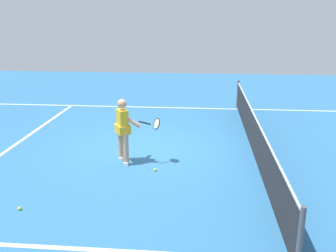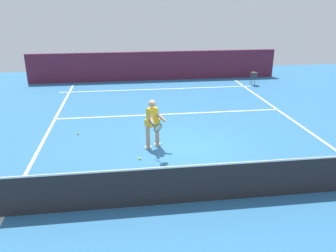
# 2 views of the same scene
# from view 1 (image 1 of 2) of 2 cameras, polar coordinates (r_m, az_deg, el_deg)

# --- Properties ---
(ground_plane) EXTENTS (26.63, 26.63, 0.00)m
(ground_plane) POSITION_cam_1_polar(r_m,az_deg,el_deg) (10.15, -3.18, -3.33)
(ground_plane) COLOR teal
(service_line_marking) EXTENTS (9.14, 0.10, 0.01)m
(service_line_marking) POSITION_cam_1_polar(r_m,az_deg,el_deg) (11.24, -21.76, -2.52)
(service_line_marking) COLOR white
(service_line_marking) RESTS_ON ground
(sideline_left_marking) EXTENTS (0.10, 18.49, 0.01)m
(sideline_left_marking) POSITION_cam_1_polar(r_m,az_deg,el_deg) (14.49, -0.59, 2.79)
(sideline_left_marking) COLOR white
(sideline_left_marking) RESTS_ON ground
(sideline_right_marking) EXTENTS (0.10, 18.49, 0.01)m
(sideline_right_marking) POSITION_cam_1_polar(r_m,az_deg,el_deg) (6.13, -9.62, -17.84)
(sideline_right_marking) COLOR white
(sideline_right_marking) RESTS_ON ground
(court_net) EXTENTS (9.82, 0.08, 1.03)m
(court_net) POSITION_cam_1_polar(r_m,az_deg,el_deg) (9.98, 12.74, -1.14)
(court_net) COLOR #4C4C51
(court_net) RESTS_ON ground
(tennis_player) EXTENTS (0.68, 1.14, 1.55)m
(tennis_player) POSITION_cam_1_polar(r_m,az_deg,el_deg) (8.99, -6.60, -0.36)
(tennis_player) COLOR tan
(tennis_player) RESTS_ON ground
(tennis_ball_near) EXTENTS (0.07, 0.07, 0.07)m
(tennis_ball_near) POSITION_cam_1_polar(r_m,az_deg,el_deg) (8.70, -1.92, -6.55)
(tennis_ball_near) COLOR #D1E533
(tennis_ball_near) RESTS_ON ground
(tennis_ball_mid) EXTENTS (0.07, 0.07, 0.07)m
(tennis_ball_mid) POSITION_cam_1_polar(r_m,az_deg,el_deg) (7.58, -21.33, -11.41)
(tennis_ball_mid) COLOR #D1E533
(tennis_ball_mid) RESTS_ON ground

